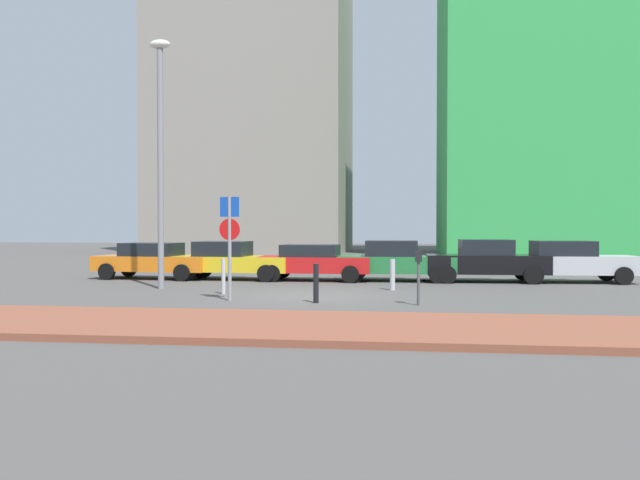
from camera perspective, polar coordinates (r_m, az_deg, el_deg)
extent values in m
plane|color=#4C4947|center=(19.42, -1.21, -4.92)|extent=(120.00, 120.00, 0.00)
cube|color=brown|center=(13.36, -5.33, -7.41)|extent=(40.00, 3.91, 0.14)
cube|color=orange|center=(26.69, -14.21, -1.97)|extent=(4.71, 2.08, 0.59)
cube|color=black|center=(26.71, -14.42, -0.79)|extent=(2.25, 1.75, 0.51)
cylinder|color=black|center=(26.85, -10.40, -2.56)|extent=(0.66, 0.27, 0.64)
cylinder|color=black|center=(25.27, -11.90, -2.80)|extent=(0.66, 0.27, 0.64)
cylinder|color=black|center=(28.19, -16.28, -2.41)|extent=(0.66, 0.27, 0.64)
cylinder|color=black|center=(26.69, -18.04, -2.62)|extent=(0.66, 0.27, 0.64)
cube|color=gold|center=(25.71, -7.51, -2.06)|extent=(4.65, 2.03, 0.59)
cube|color=black|center=(25.83, -8.44, -0.75)|extent=(2.07, 1.74, 0.57)
cylinder|color=black|center=(26.14, -3.67, -2.64)|extent=(0.65, 0.26, 0.64)
cylinder|color=black|center=(24.43, -4.72, -2.91)|extent=(0.65, 0.26, 0.64)
cylinder|color=black|center=(27.08, -10.03, -2.53)|extent=(0.65, 0.26, 0.64)
cylinder|color=black|center=(25.44, -11.46, -2.77)|extent=(0.65, 0.26, 0.64)
cube|color=red|center=(24.99, -0.45, -2.13)|extent=(4.33, 1.82, 0.60)
cube|color=black|center=(25.00, -0.85, -0.92)|extent=(2.17, 1.62, 0.46)
cylinder|color=black|center=(25.65, 3.08, -2.72)|extent=(0.65, 0.24, 0.64)
cylinder|color=black|center=(23.97, 2.65, -2.99)|extent=(0.65, 0.24, 0.64)
cylinder|color=black|center=(26.13, -3.29, -2.65)|extent=(0.65, 0.24, 0.64)
cylinder|color=black|center=(24.47, -4.16, -2.91)|extent=(0.65, 0.24, 0.64)
cube|color=#237238|center=(24.99, 6.67, -2.11)|extent=(4.40, 1.81, 0.63)
cube|color=black|center=(24.96, 6.24, -0.72)|extent=(1.94, 1.65, 0.58)
cylinder|color=black|center=(25.93, 9.99, -2.69)|extent=(0.64, 0.22, 0.64)
cylinder|color=black|center=(24.15, 10.19, -2.98)|extent=(0.64, 0.22, 0.64)
cylinder|color=black|center=(25.96, 3.39, -2.67)|extent=(0.64, 0.22, 0.64)
cylinder|color=black|center=(24.18, 3.10, -2.95)|extent=(0.64, 0.22, 0.64)
cube|color=black|center=(25.20, 14.24, -2.04)|extent=(4.45, 1.90, 0.69)
cube|color=black|center=(25.17, 14.20, -0.60)|extent=(1.92, 1.70, 0.57)
cylinder|color=black|center=(26.35, 17.19, -2.66)|extent=(0.65, 0.24, 0.64)
cylinder|color=black|center=(24.60, 17.99, -2.94)|extent=(0.65, 0.24, 0.64)
cylinder|color=black|center=(25.95, 10.68, -2.69)|extent=(0.65, 0.24, 0.64)
cylinder|color=black|center=(24.16, 11.01, -2.98)|extent=(0.65, 0.24, 0.64)
cube|color=#B7BABF|center=(25.85, 21.02, -2.02)|extent=(4.61, 1.94, 0.67)
cube|color=black|center=(25.73, 20.33, -0.67)|extent=(2.17, 1.68, 0.55)
cylinder|color=black|center=(27.15, 23.63, -2.60)|extent=(0.65, 0.25, 0.64)
cylinder|color=black|center=(25.55, 24.88, -2.84)|extent=(0.65, 0.25, 0.64)
cylinder|color=black|center=(26.31, 17.26, -2.67)|extent=(0.65, 0.25, 0.64)
cylinder|color=black|center=(24.65, 18.14, -2.93)|extent=(0.65, 0.25, 0.64)
cylinder|color=gray|center=(18.37, -7.86, -0.73)|extent=(0.10, 0.10, 2.91)
cube|color=#1447B7|center=(18.37, -7.87, 2.87)|extent=(0.55, 0.10, 0.55)
cylinder|color=red|center=(18.36, -7.86, 0.92)|extent=(0.60, 0.10, 0.60)
cylinder|color=#4C4C51|center=(17.37, 8.55, -3.76)|extent=(0.08, 0.08, 1.14)
cube|color=black|center=(17.33, 8.55, -1.41)|extent=(0.18, 0.14, 0.28)
cylinder|color=gray|center=(22.40, -13.69, 6.00)|extent=(0.20, 0.20, 7.91)
ellipsoid|color=silver|center=(23.12, -13.74, 16.19)|extent=(0.70, 0.36, 0.30)
cylinder|color=#B7B7BC|center=(20.25, -8.39, -3.13)|extent=(0.12, 0.12, 1.09)
cylinder|color=#B7B7BC|center=(21.36, 6.32, -3.02)|extent=(0.16, 0.16, 1.00)
cylinder|color=black|center=(17.72, -0.35, -3.78)|extent=(0.15, 0.15, 1.06)
cube|color=green|center=(51.84, 18.78, 13.57)|extent=(14.54, 15.47, 26.48)
cube|color=gray|center=(54.92, -5.66, 12.10)|extent=(14.93, 12.35, 24.93)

